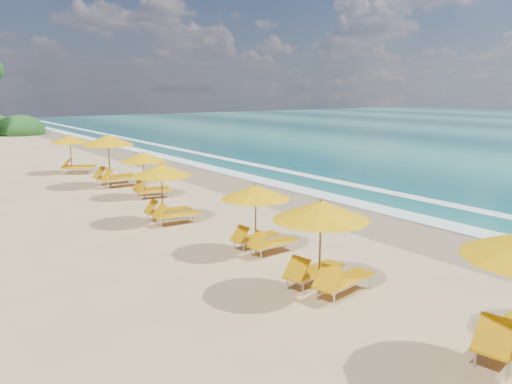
# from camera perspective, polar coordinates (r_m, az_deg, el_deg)

# --- Properties ---
(ground) EXTENTS (160.00, 160.00, 0.00)m
(ground) POSITION_cam_1_polar(r_m,az_deg,el_deg) (18.66, 0.00, -3.62)
(ground) COLOR tan
(ground) RESTS_ON ground
(wet_sand) EXTENTS (4.00, 160.00, 0.01)m
(wet_sand) POSITION_cam_1_polar(r_m,az_deg,el_deg) (21.14, 8.92, -1.97)
(wet_sand) COLOR #897352
(wet_sand) RESTS_ON ground
(surf_foam) EXTENTS (4.00, 160.00, 0.01)m
(surf_foam) POSITION_cam_1_polar(r_m,az_deg,el_deg) (23.05, 13.77, -1.00)
(surf_foam) COLOR white
(surf_foam) RESTS_ON ground
(station_2) EXTENTS (2.80, 2.67, 2.33)m
(station_2) POSITION_cam_1_polar(r_m,az_deg,el_deg) (12.38, 7.55, -5.17)
(station_2) COLOR olive
(station_2) RESTS_ON ground
(station_3) EXTENTS (2.37, 2.22, 2.10)m
(station_3) POSITION_cam_1_polar(r_m,az_deg,el_deg) (15.34, 0.43, -2.35)
(station_3) COLOR olive
(station_3) RESTS_ON ground
(station_4) EXTENTS (2.49, 2.33, 2.22)m
(station_4) POSITION_cam_1_polar(r_m,az_deg,el_deg) (19.00, -9.77, 0.34)
(station_4) COLOR olive
(station_4) RESTS_ON ground
(station_5) EXTENTS (2.49, 2.38, 2.08)m
(station_5) POSITION_cam_1_polar(r_m,az_deg,el_deg) (23.69, -11.79, 2.21)
(station_5) COLOR olive
(station_5) RESTS_ON ground
(station_6) EXTENTS (2.85, 2.62, 2.65)m
(station_6) POSITION_cam_1_polar(r_m,az_deg,el_deg) (26.85, -15.40, 3.77)
(station_6) COLOR olive
(station_6) RESTS_ON ground
(station_7) EXTENTS (2.98, 2.98, 2.25)m
(station_7) POSITION_cam_1_polar(r_m,az_deg,el_deg) (31.76, -19.33, 4.23)
(station_7) COLOR olive
(station_7) RESTS_ON ground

